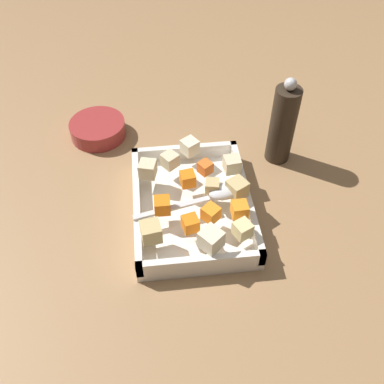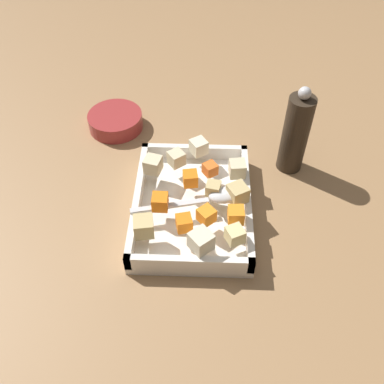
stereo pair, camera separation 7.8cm
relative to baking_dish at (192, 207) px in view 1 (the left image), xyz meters
The scene contains 20 objects.
ground_plane 0.03m from the baking_dish, 47.48° to the left, with size 4.00×4.00×0.00m, color #936D47.
baking_dish is the anchor object (origin of this frame).
carrot_chunk_front_center 0.08m from the baking_dish, 151.51° to the left, with size 0.02×0.02×0.02m, color orange.
carrot_chunk_corner_ne 0.09m from the baking_dish, ahead, with size 0.03×0.03×0.03m, color orange.
carrot_chunk_near_right 0.10m from the baking_dish, 55.02° to the left, with size 0.03×0.03×0.03m, color orange.
carrot_chunk_rim_edge 0.08m from the baking_dish, 62.34° to the right, with size 0.03×0.03×0.03m, color orange.
carrot_chunk_corner_se 0.05m from the baking_dish, behind, with size 0.03×0.03×0.03m, color orange.
carrot_chunk_mid_right 0.08m from the baking_dish, 25.22° to the left, with size 0.03×0.03×0.03m, color orange.
potato_chunk_mid_left 0.13m from the baking_dish, behind, with size 0.03×0.03×0.03m, color beige.
potato_chunk_far_right 0.11m from the baking_dish, 125.01° to the left, with size 0.03×0.03×0.03m, color beige.
potato_chunk_corner_nw 0.10m from the baking_dish, 158.18° to the right, with size 0.03×0.03×0.03m, color beige.
potato_chunk_back_center 0.11m from the baking_dish, 129.38° to the right, with size 0.03×0.03×0.03m, color beige.
potato_chunk_heap_side 0.13m from the baking_dish, 37.42° to the left, with size 0.03×0.03×0.03m, color #E0CC89.
potato_chunk_near_left 0.09m from the baking_dish, 86.03° to the left, with size 0.03×0.03×0.03m, color tan.
potato_chunk_near_spoon 0.06m from the baking_dish, 100.26° to the left, with size 0.03×0.03×0.03m, color tan.
potato_chunk_under_handle 0.13m from the baking_dish, 42.02° to the right, with size 0.03×0.03×0.03m, color tan.
parsnip_chunk_heap_top 0.13m from the baking_dish, 11.39° to the left, with size 0.03×0.03×0.03m, color beige.
serving_spoon 0.06m from the baking_dish, 80.32° to the left, with size 0.07×0.20×0.02m.
pepper_mill 0.25m from the baking_dish, 123.96° to the left, with size 0.05×0.05×0.19m.
small_prep_bowl 0.31m from the baking_dish, 143.50° to the right, with size 0.12×0.12×0.04m, color maroon.
Camera 1 is at (0.51, -0.08, 0.63)m, focal length 40.39 mm.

